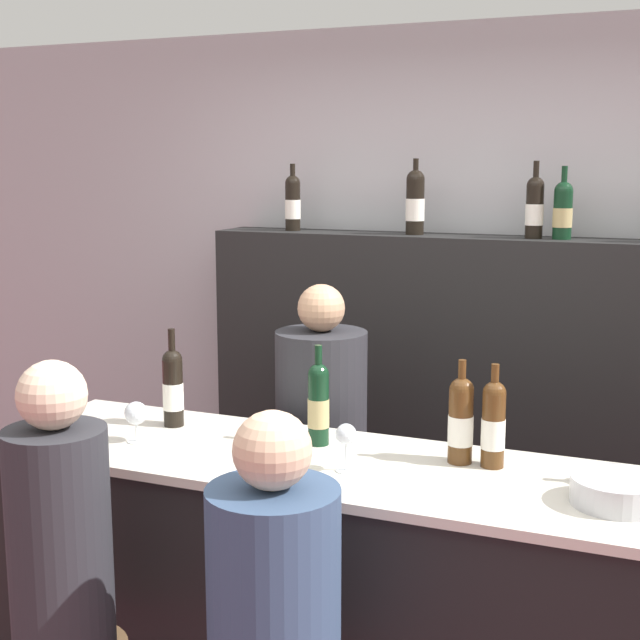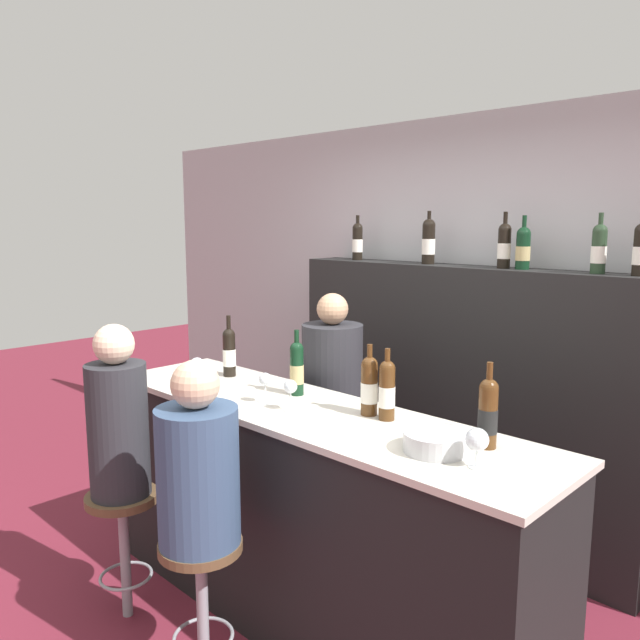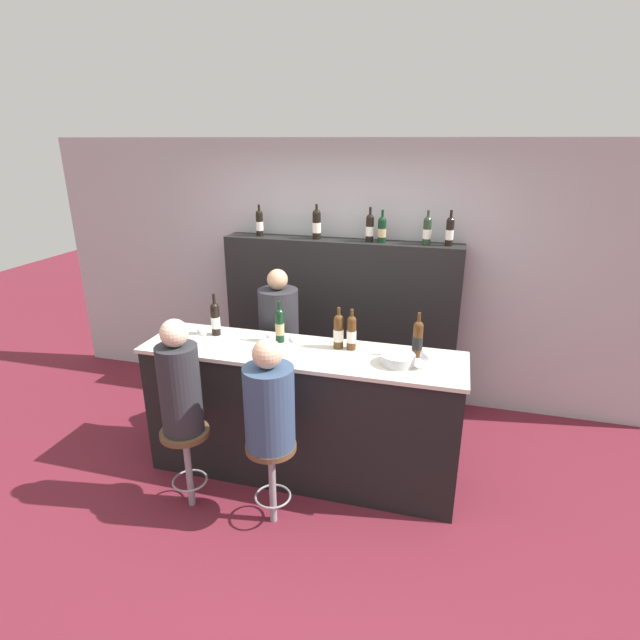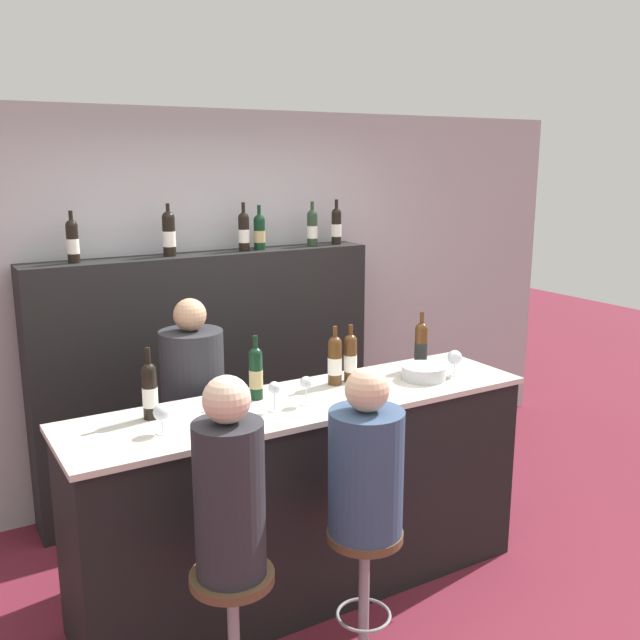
# 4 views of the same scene
# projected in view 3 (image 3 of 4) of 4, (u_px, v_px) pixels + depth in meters

# --- Properties ---
(ground_plane) EXTENTS (16.00, 16.00, 0.00)m
(ground_plane) POSITION_uv_depth(u_px,v_px,m) (291.00, 494.00, 3.85)
(ground_plane) COLOR maroon
(wall_back) EXTENTS (6.40, 0.05, 2.60)m
(wall_back) POSITION_uv_depth(u_px,v_px,m) (345.00, 273.00, 5.06)
(wall_back) COLOR #B2B2B7
(wall_back) RESTS_ON ground_plane
(bar_counter) EXTENTS (2.46, 0.63, 1.08)m
(bar_counter) POSITION_uv_depth(u_px,v_px,m) (301.00, 413.00, 3.94)
(bar_counter) COLOR black
(bar_counter) RESTS_ON ground_plane
(back_bar_cabinet) EXTENTS (2.30, 0.28, 1.68)m
(back_bar_cabinet) POSITION_uv_depth(u_px,v_px,m) (340.00, 323.00, 5.01)
(back_bar_cabinet) COLOR black
(back_bar_cabinet) RESTS_ON ground_plane
(wine_bottle_counter_0) EXTENTS (0.07, 0.07, 0.35)m
(wine_bottle_counter_0) POSITION_uv_depth(u_px,v_px,m) (215.00, 318.00, 4.01)
(wine_bottle_counter_0) COLOR black
(wine_bottle_counter_0) RESTS_ON bar_counter
(wine_bottle_counter_1) EXTENTS (0.07, 0.07, 0.33)m
(wine_bottle_counter_1) POSITION_uv_depth(u_px,v_px,m) (280.00, 325.00, 3.88)
(wine_bottle_counter_1) COLOR black
(wine_bottle_counter_1) RESTS_ON bar_counter
(wine_bottle_counter_2) EXTENTS (0.08, 0.08, 0.32)m
(wine_bottle_counter_2) POSITION_uv_depth(u_px,v_px,m) (339.00, 331.00, 3.76)
(wine_bottle_counter_2) COLOR #4C2D14
(wine_bottle_counter_2) RESTS_ON bar_counter
(wine_bottle_counter_3) EXTENTS (0.07, 0.07, 0.32)m
(wine_bottle_counter_3) POSITION_uv_depth(u_px,v_px,m) (351.00, 332.00, 3.74)
(wine_bottle_counter_3) COLOR #4C2D14
(wine_bottle_counter_3) RESTS_ON bar_counter
(wine_bottle_counter_4) EXTENTS (0.08, 0.08, 0.34)m
(wine_bottle_counter_4) POSITION_uv_depth(u_px,v_px,m) (418.00, 338.00, 3.61)
(wine_bottle_counter_4) COLOR #4C2D14
(wine_bottle_counter_4) RESTS_ON bar_counter
(wine_bottle_backbar_0) EXTENTS (0.07, 0.07, 0.30)m
(wine_bottle_backbar_0) POSITION_uv_depth(u_px,v_px,m) (260.00, 223.00, 4.88)
(wine_bottle_backbar_0) COLOR black
(wine_bottle_backbar_0) RESTS_ON back_bar_cabinet
(wine_bottle_backbar_1) EXTENTS (0.08, 0.08, 0.33)m
(wine_bottle_backbar_1) POSITION_uv_depth(u_px,v_px,m) (317.00, 224.00, 4.73)
(wine_bottle_backbar_1) COLOR black
(wine_bottle_backbar_1) RESTS_ON back_bar_cabinet
(wine_bottle_backbar_2) EXTENTS (0.07, 0.07, 0.32)m
(wine_bottle_backbar_2) POSITION_uv_depth(u_px,v_px,m) (370.00, 228.00, 4.61)
(wine_bottle_backbar_2) COLOR black
(wine_bottle_backbar_2) RESTS_ON back_bar_cabinet
(wine_bottle_backbar_3) EXTENTS (0.08, 0.08, 0.30)m
(wine_bottle_backbar_3) POSITION_uv_depth(u_px,v_px,m) (382.00, 229.00, 4.58)
(wine_bottle_backbar_3) COLOR black
(wine_bottle_backbar_3) RESTS_ON back_bar_cabinet
(wine_bottle_backbar_4) EXTENTS (0.07, 0.07, 0.31)m
(wine_bottle_backbar_4) POSITION_uv_depth(u_px,v_px,m) (427.00, 230.00, 4.48)
(wine_bottle_backbar_4) COLOR #233823
(wine_bottle_backbar_4) RESTS_ON back_bar_cabinet
(wine_bottle_backbar_5) EXTENTS (0.07, 0.07, 0.32)m
(wine_bottle_backbar_5) POSITION_uv_depth(u_px,v_px,m) (450.00, 231.00, 4.43)
(wine_bottle_backbar_5) COLOR black
(wine_bottle_backbar_5) RESTS_ON back_bar_cabinet
(wine_glass_0) EXTENTS (0.08, 0.08, 0.14)m
(wine_glass_0) POSITION_uv_depth(u_px,v_px,m) (202.00, 333.00, 3.85)
(wine_glass_0) COLOR silver
(wine_glass_0) RESTS_ON bar_counter
(wine_glass_1) EXTENTS (0.06, 0.06, 0.15)m
(wine_glass_1) POSITION_uv_depth(u_px,v_px,m) (270.00, 338.00, 3.70)
(wine_glass_1) COLOR silver
(wine_glass_1) RESTS_ON bar_counter
(wine_glass_2) EXTENTS (0.06, 0.06, 0.15)m
(wine_glass_2) POSITION_uv_depth(u_px,v_px,m) (293.00, 341.00, 3.66)
(wine_glass_2) COLOR silver
(wine_glass_2) RESTS_ON bar_counter
(wine_glass_3) EXTENTS (0.08, 0.08, 0.15)m
(wine_glass_3) POSITION_uv_depth(u_px,v_px,m) (426.00, 356.00, 3.42)
(wine_glass_3) COLOR silver
(wine_glass_3) RESTS_ON bar_counter
(metal_bowl) EXTENTS (0.25, 0.25, 0.08)m
(metal_bowl) POSITION_uv_depth(u_px,v_px,m) (398.00, 359.00, 3.52)
(metal_bowl) COLOR #B7B7BC
(metal_bowl) RESTS_ON bar_counter
(bar_stool_left) EXTENTS (0.35, 0.35, 0.64)m
(bar_stool_left) POSITION_uv_depth(u_px,v_px,m) (186.00, 447.00, 3.58)
(bar_stool_left) COLOR gray
(bar_stool_left) RESTS_ON ground_plane
(guest_seated_left) EXTENTS (0.28, 0.28, 0.83)m
(guest_seated_left) POSITION_uv_depth(u_px,v_px,m) (179.00, 383.00, 3.41)
(guest_seated_left) COLOR #28282D
(guest_seated_left) RESTS_ON bar_stool_left
(bar_stool_right) EXTENTS (0.35, 0.35, 0.64)m
(bar_stool_right) POSITION_uv_depth(u_px,v_px,m) (272.00, 462.00, 3.42)
(bar_stool_right) COLOR gray
(bar_stool_right) RESTS_ON ground_plane
(guest_seated_right) EXTENTS (0.34, 0.34, 0.77)m
(guest_seated_right) POSITION_uv_depth(u_px,v_px,m) (269.00, 402.00, 3.26)
(guest_seated_right) COLOR #334766
(guest_seated_right) RESTS_ON bar_stool_right
(bartender) EXTENTS (0.35, 0.35, 1.55)m
(bartender) POSITION_uv_depth(u_px,v_px,m) (280.00, 359.00, 4.50)
(bartender) COLOR #28282D
(bartender) RESTS_ON ground_plane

